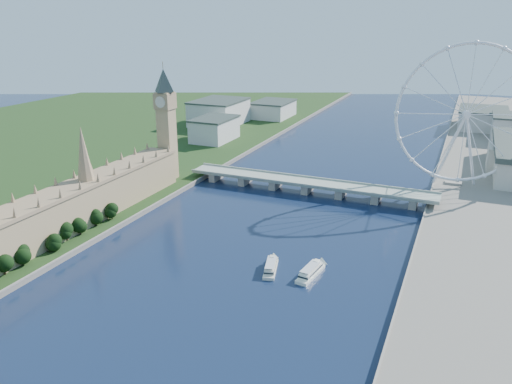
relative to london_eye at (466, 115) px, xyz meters
The scene contains 7 objects.
parliament_range 313.29m from the london_eye, 143.26° to the right, with size 24.00×200.00×70.00m.
big_ben 259.68m from the london_eye, 162.73° to the right, with size 20.02×20.02×110.00m.
westminster_bridge 145.38m from the london_eye, 155.34° to the right, with size 220.00×22.00×9.50m.
london_eye is the anchor object (origin of this frame).
city_skyline 226.06m from the london_eye, 111.50° to the left, with size 505.00×280.00×32.00m.
tour_boat_near 234.24m from the london_eye, 115.44° to the right, with size 7.16×28.12×6.20m, color beige, non-canonical shape.
tour_boat_far 222.22m from the london_eye, 109.98° to the right, with size 7.71×30.15×6.66m, color silver, non-canonical shape.
Camera 1 is at (121.67, -98.46, 144.86)m, focal length 35.00 mm.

